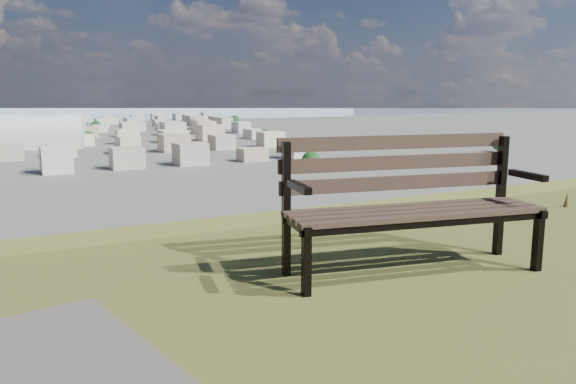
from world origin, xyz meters
TOP-DOWN VIEW (x-y plane):
  - park_bench at (-0.80, 2.22)m, footprint 1.99×0.96m
  - arena at (11.57, 298.40)m, footprint 55.02×32.76m

SIDE VIEW (x-z plane):
  - arena at x=11.57m, z-range -5.74..15.98m
  - park_bench at x=-0.80m, z-range 25.06..26.06m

